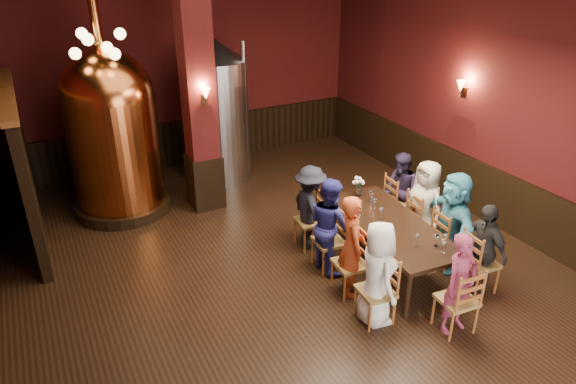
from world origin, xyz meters
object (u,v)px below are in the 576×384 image
steel_vessel (220,112)px  rose_vase (359,183)px  person_0 (377,274)px  copper_kettle (113,131)px  person_2 (330,225)px  person_1 (351,246)px  dining_table (391,227)px

steel_vessel → rose_vase: 3.52m
person_0 → copper_kettle: copper_kettle is taller
person_2 → rose_vase: bearing=-58.2°
person_2 → copper_kettle: bearing=33.7°
copper_kettle → rose_vase: copper_kettle is taller
person_1 → rose_vase: bearing=-18.0°
person_2 → person_0: bearing=174.1°
copper_kettle → rose_vase: bearing=-40.7°
dining_table → steel_vessel: (-1.02, 4.30, 0.74)m
person_1 → rose_vase: 1.60m
person_1 → person_2: bearing=15.1°
person_0 → person_2: bearing=5.7°
person_1 → person_0: bearing=-164.9°
dining_table → person_0: (-0.93, -0.92, 0.04)m
person_0 → person_2: (0.11, 1.33, 0.01)m
person_2 → rose_vase: (0.92, 0.59, 0.23)m
person_0 → person_2: size_ratio=0.98×
person_1 → person_2: person_1 is taller
copper_kettle → rose_vase: size_ratio=12.42×
copper_kettle → steel_vessel: size_ratio=1.46×
person_2 → copper_kettle: (-2.37, 3.42, 0.78)m
dining_table → copper_kettle: (-3.19, 3.82, 0.83)m
person_0 → dining_table: bearing=-34.7°
person_0 → steel_vessel: (-0.09, 5.22, 0.70)m
person_2 → copper_kettle: copper_kettle is taller
person_2 → rose_vase: size_ratio=4.42×
dining_table → person_1: (-0.88, -0.26, 0.07)m
dining_table → person_2: 0.91m
copper_kettle → dining_table: bearing=-50.2°
dining_table → person_0: bearing=-130.4°
rose_vase → person_2: bearing=-147.2°
person_0 → rose_vase: 2.19m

